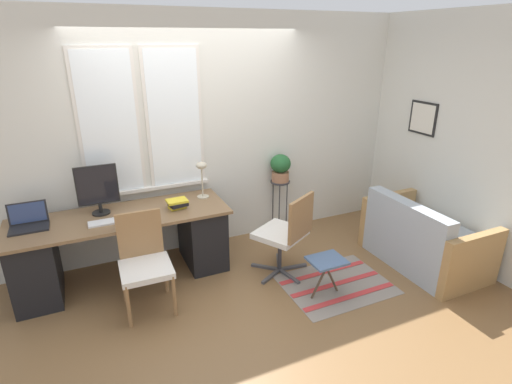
{
  "coord_description": "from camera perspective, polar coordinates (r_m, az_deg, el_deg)",
  "views": [
    {
      "loc": [
        -1.2,
        -3.53,
        2.4
      ],
      "look_at": [
        0.48,
        0.18,
        0.82
      ],
      "focal_mm": 28.0,
      "sensor_mm": 36.0,
      "label": 1
    }
  ],
  "objects": [
    {
      "name": "plant_stand",
      "position": [
        5.08,
        3.45,
        0.5
      ],
      "size": [
        0.24,
        0.24,
        0.72
      ],
      "color": "#333338",
      "rests_on": "ground_plane"
    },
    {
      "name": "potted_plant",
      "position": [
        4.98,
        3.52,
        3.57
      ],
      "size": [
        0.25,
        0.25,
        0.34
      ],
      "color": "#9E6B4C",
      "rests_on": "plant_stand"
    },
    {
      "name": "monitor",
      "position": [
        4.27,
        -21.7,
        0.5
      ],
      "size": [
        0.4,
        0.18,
        0.51
      ],
      "color": "black",
      "rests_on": "desk"
    },
    {
      "name": "keyboard",
      "position": [
        4.12,
        -20.62,
        -4.04
      ],
      "size": [
        0.33,
        0.13,
        0.02
      ],
      "color": "silver",
      "rests_on": "desk"
    },
    {
      "name": "office_chair_swivel",
      "position": [
        4.22,
        4.35,
        -5.78
      ],
      "size": [
        0.64,
        0.65,
        0.93
      ],
      "rotation": [
        0.0,
        0.0,
        3.66
      ],
      "color": "#47474C",
      "rests_on": "ground_plane"
    },
    {
      "name": "desk_lamp",
      "position": [
        4.42,
        -7.77,
        2.94
      ],
      "size": [
        0.13,
        0.13,
        0.41
      ],
      "color": "#BCB299",
      "rests_on": "desk"
    },
    {
      "name": "desk",
      "position": [
        4.39,
        -18.24,
        -7.2
      ],
      "size": [
        2.15,
        0.74,
        0.73
      ],
      "color": "brown",
      "rests_on": "ground_plane"
    },
    {
      "name": "couch_loveseat",
      "position": [
        4.86,
        22.63,
        -6.46
      ],
      "size": [
        0.77,
        1.3,
        0.79
      ],
      "rotation": [
        0.0,
        0.0,
        1.57
      ],
      "color": "#9EA8B2",
      "rests_on": "ground_plane"
    },
    {
      "name": "wall_right_with_picture",
      "position": [
        5.32,
        22.77,
        8.13
      ],
      "size": [
        0.08,
        9.0,
        2.7
      ],
      "color": "silver",
      "rests_on": "ground_plane"
    },
    {
      "name": "laptop",
      "position": [
        4.32,
        -29.72,
        -3.83
      ],
      "size": [
        0.34,
        0.24,
        0.23
      ],
      "color": "black",
      "rests_on": "desk"
    },
    {
      "name": "wall_back_with_window",
      "position": [
        4.62,
        -9.07,
        7.82
      ],
      "size": [
        9.0,
        0.12,
        2.7
      ],
      "color": "silver",
      "rests_on": "ground_plane"
    },
    {
      "name": "book_stack",
      "position": [
        4.25,
        -11.15,
        -1.64
      ],
      "size": [
        0.21,
        0.18,
        0.09
      ],
      "color": "yellow",
      "rests_on": "desk"
    },
    {
      "name": "desk_chair_wooden",
      "position": [
        3.88,
        -15.66,
        -9.38
      ],
      "size": [
        0.47,
        0.48,
        0.91
      ],
      "rotation": [
        0.0,
        0.0,
        -0.03
      ],
      "color": "olive",
      "rests_on": "ground_plane"
    },
    {
      "name": "floor_rug_striped",
      "position": [
        4.35,
        11.35,
        -12.78
      ],
      "size": [
        1.08,
        0.84,
        0.01
      ],
      "color": "gray",
      "rests_on": "ground_plane"
    },
    {
      "name": "folding_stool",
      "position": [
        3.99,
        10.07,
        -10.02
      ],
      "size": [
        0.34,
        0.29,
        0.41
      ],
      "color": "slate",
      "rests_on": "ground_plane"
    },
    {
      "name": "mouse",
      "position": [
        4.12,
        -17.26,
        -3.51
      ],
      "size": [
        0.04,
        0.07,
        0.03
      ],
      "color": "silver",
      "rests_on": "desk"
    },
    {
      "name": "ground_plane",
      "position": [
        4.44,
        -4.81,
        -11.71
      ],
      "size": [
        14.0,
        14.0,
        0.0
      ],
      "primitive_type": "plane",
      "color": "brown"
    }
  ]
}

